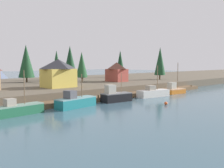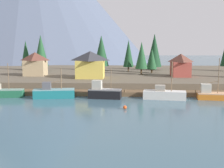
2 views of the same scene
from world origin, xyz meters
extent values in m
cube|color=#3D5B6B|center=(0.00, 20.00, -0.50)|extent=(400.00, 400.00, 1.00)
cube|color=brown|center=(0.00, 2.00, 0.50)|extent=(80.00, 4.00, 1.00)
cylinder|color=brown|center=(-20.00, 0.20, 0.80)|extent=(0.36, 0.36, 1.60)
cylinder|color=brown|center=(-12.00, 0.20, 0.80)|extent=(0.36, 0.36, 1.60)
cylinder|color=brown|center=(-4.00, 0.20, 0.80)|extent=(0.36, 0.36, 1.60)
cylinder|color=brown|center=(4.00, 0.20, 0.80)|extent=(0.36, 0.36, 1.60)
cylinder|color=brown|center=(12.00, 0.20, 0.80)|extent=(0.36, 0.36, 1.60)
cylinder|color=brown|center=(20.00, 0.20, 0.80)|extent=(0.36, 0.36, 1.60)
cylinder|color=brown|center=(28.00, 0.20, 0.80)|extent=(0.36, 0.36, 1.60)
cylinder|color=brown|center=(36.00, 0.20, 0.80)|extent=(0.36, 0.36, 1.60)
cube|color=brown|center=(0.00, 32.00, 1.25)|extent=(400.00, 56.00, 2.50)
cube|color=#1E5B3D|center=(-23.51, -1.71, 0.80)|extent=(9.28, 3.18, 1.59)
cube|color=gray|center=(-23.51, -1.71, 1.69)|extent=(9.28, 3.18, 0.20)
cube|color=gray|center=(-24.80, -1.84, 2.41)|extent=(1.77, 1.64, 1.22)
cylinder|color=brown|center=(-22.11, -1.57, 4.73)|extent=(0.15, 0.15, 5.87)
cube|color=#196B70|center=(-11.71, -2.13, 0.90)|extent=(9.26, 3.97, 1.80)
cube|color=#679496|center=(-11.71, -2.13, 1.90)|extent=(9.26, 3.97, 0.20)
cube|color=#4C4C51|center=(-13.24, -2.36, 2.78)|extent=(2.07, 2.33, 1.56)
cylinder|color=brown|center=(-10.10, -1.89, 4.34)|extent=(0.19, 0.19, 4.69)
cylinder|color=brown|center=(-11.46, -2.09, 3.58)|extent=(3.39, 0.63, 0.73)
cube|color=black|center=(-0.37, -1.99, 0.91)|extent=(7.36, 3.68, 1.81)
cube|color=slate|center=(-0.37, -1.99, 1.91)|extent=(7.36, 3.68, 0.20)
cube|color=#B2AD9E|center=(-2.13, -1.79, 2.99)|extent=(2.24, 1.98, 1.96)
cylinder|color=brown|center=(1.00, -2.15, 4.32)|extent=(0.12, 0.12, 4.61)
cube|color=silver|center=(12.66, -2.35, 0.80)|extent=(9.45, 4.36, 1.61)
cube|color=silver|center=(12.66, -2.35, 1.71)|extent=(9.45, 4.36, 0.20)
cube|color=gray|center=(11.71, -2.19, 2.43)|extent=(2.42, 2.25, 1.24)
cylinder|color=brown|center=(14.09, -2.57, 5.00)|extent=(0.20, 0.20, 6.40)
cube|color=#CC6B1E|center=(22.97, -2.11, 0.60)|extent=(6.47, 3.87, 1.20)
cube|color=tan|center=(22.97, -2.11, 1.30)|extent=(6.47, 3.87, 0.20)
cube|color=#B2AD9E|center=(21.61, -1.95, 2.37)|extent=(2.29, 2.12, 1.93)
cylinder|color=brown|center=(24.13, -2.24, 5.19)|extent=(0.16, 0.16, 7.57)
cylinder|color=brown|center=(23.19, -2.13, 3.80)|extent=(2.32, 0.38, 0.61)
cube|color=gold|center=(-5.57, 14.68, 4.92)|extent=(7.48, 6.52, 4.84)
pyramid|color=#2D2D33|center=(-5.57, 14.68, 8.62)|extent=(7.86, 6.85, 2.55)
cube|color=#9E4238|center=(20.03, 19.30, 4.62)|extent=(5.06, 6.35, 4.24)
pyramid|color=brown|center=(20.03, 19.30, 7.90)|extent=(5.31, 6.67, 2.32)
cylinder|color=#4C3823|center=(38.82, 36.68, 3.34)|extent=(0.50, 0.50, 1.67)
cone|color=#14381E|center=(38.82, 36.68, 9.25)|extent=(3.80, 3.80, 10.15)
cylinder|color=#4C3823|center=(14.44, 39.35, 3.09)|extent=(0.50, 0.50, 1.18)
cone|color=#14381E|center=(14.44, 39.35, 9.51)|extent=(5.21, 5.21, 11.66)
cylinder|color=#4C3823|center=(12.72, 29.11, 3.12)|extent=(0.50, 0.50, 1.24)
cone|color=#1E4C28|center=(12.72, 29.11, 6.96)|extent=(3.21, 3.21, 6.45)
cylinder|color=#4C3823|center=(5.18, 33.59, 3.28)|extent=(0.50, 0.50, 1.57)
cone|color=#194223|center=(5.18, 33.59, 8.60)|extent=(3.54, 3.54, 9.06)
cylinder|color=#4C3823|center=(39.36, 15.59, 3.36)|extent=(0.50, 0.50, 1.72)
cone|color=#194223|center=(39.36, 15.59, 9.51)|extent=(4.19, 4.19, 10.56)
cylinder|color=#4C3823|center=(9.06, 24.37, 3.40)|extent=(0.50, 0.50, 1.79)
cone|color=#1E4C28|center=(9.06, 24.37, 8.39)|extent=(3.78, 3.78, 8.20)
cylinder|color=#4C3823|center=(-4.28, 36.68, 3.29)|extent=(0.50, 0.50, 1.58)
cone|color=#194223|center=(-4.28, 36.68, 9.43)|extent=(5.16, 5.16, 10.70)
sphere|color=#E04C19|center=(4.04, -12.54, 0.35)|extent=(0.70, 0.70, 0.70)
camera|label=1|loc=(-41.19, -44.69, 9.01)|focal=41.52mm
camera|label=2|loc=(4.00, -65.02, 12.18)|focal=46.55mm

